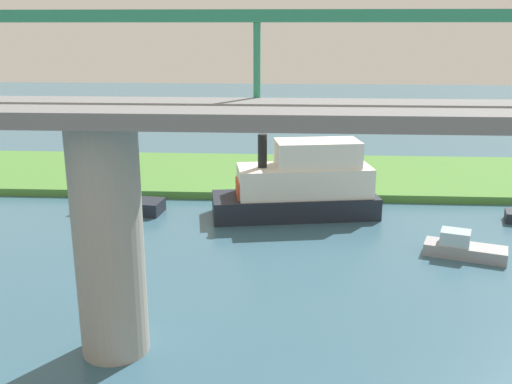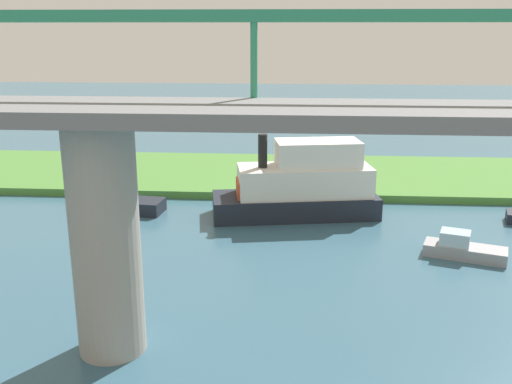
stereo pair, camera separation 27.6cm
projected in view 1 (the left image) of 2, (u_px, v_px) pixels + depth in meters
ground_plane at (277, 201)px, 37.81m from camera, size 160.00×160.00×0.00m
grassy_bank at (280, 174)px, 43.50m from camera, size 80.00×12.00×0.50m
bridge_pylon at (109, 241)px, 19.34m from camera, size 2.31×2.31×8.10m
bridge_span at (99, 104)px, 18.11m from camera, size 67.69×4.30×3.25m
person_on_bank at (261, 175)px, 39.41m from camera, size 0.44×0.44×1.39m
mooring_post at (338, 182)px, 38.60m from camera, size 0.20×0.20×0.89m
pontoon_yellow at (301, 186)px, 34.41m from camera, size 10.12×4.82×4.97m
houseboat_blue at (118, 202)px, 35.46m from camera, size 5.28×2.38×1.70m
skiff_small at (463, 248)px, 28.56m from camera, size 4.09×2.56×1.28m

